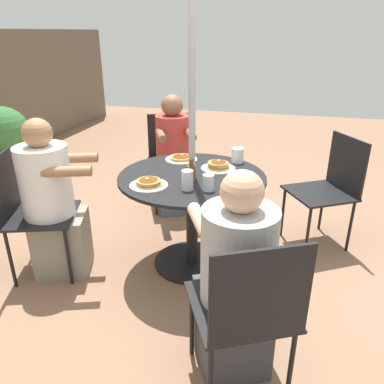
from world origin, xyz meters
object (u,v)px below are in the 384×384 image
object	(u,v)px
patio_chair_west	(247,307)
potted_shrub	(4,134)
patio_chair_north	(330,184)
pancake_plate_a	(218,166)
diner_south	(53,206)
patio_chair_south	(27,207)
coffee_cup	(238,155)
patio_table	(192,197)
patio_chair_east	(171,154)
drinking_glass_b	(208,182)
pancake_plate_c	(149,183)
pancake_plate_b	(181,158)
diner_west	(235,286)
syrup_bottle	(191,173)
drinking_glass_a	(187,180)
diner_east	(174,159)

from	to	relation	value
patio_chair_west	potted_shrub	bearing A→B (deg)	116.27
patio_chair_north	pancake_plate_a	distance (m)	0.98
diner_south	pancake_plate_a	size ratio (longest dim) A/B	4.56
patio_chair_south	coffee_cup	world-z (taller)	patio_chair_south
patio_table	patio_chair_east	distance (m)	1.17
patio_chair_south	drinking_glass_b	distance (m)	1.30
pancake_plate_c	coffee_cup	xyz separation A→B (m)	(0.63, -0.49, 0.04)
pancake_plate_c	drinking_glass_b	distance (m)	0.40
diner_south	potted_shrub	distance (m)	2.64
pancake_plate_a	pancake_plate_b	world-z (taller)	pancake_plate_a
patio_table	pancake_plate_b	bearing A→B (deg)	28.64
pancake_plate_a	pancake_plate_c	xyz separation A→B (m)	(-0.44, 0.38, -0.00)
diner_west	syrup_bottle	world-z (taller)	diner_west
diner_south	patio_chair_south	bearing A→B (deg)	-90.00
drinking_glass_a	drinking_glass_b	world-z (taller)	drinking_glass_a
patio_table	diner_east	xyz separation A→B (m)	(0.90, 0.42, -0.04)
drinking_glass_b	pancake_plate_b	bearing A→B (deg)	31.73
patio_chair_north	pancake_plate_c	distance (m)	1.52
patio_table	drinking_glass_b	xyz separation A→B (m)	(-0.24, -0.17, 0.22)
pancake_plate_c	diner_west	bearing A→B (deg)	-132.41
diner_south	drinking_glass_a	size ratio (longest dim) A/B	8.98
patio_chair_north	patio_chair_east	bearing A→B (deg)	42.04
pancake_plate_a	syrup_bottle	distance (m)	0.31
patio_chair_east	patio_chair_south	world-z (taller)	same
pancake_plate_b	potted_shrub	size ratio (longest dim) A/B	0.31
pancake_plate_b	drinking_glass_b	size ratio (longest dim) A/B	2.38
syrup_bottle	coffee_cup	world-z (taller)	syrup_bottle
patio_table	syrup_bottle	world-z (taller)	syrup_bottle
diner_west	pancake_plate_a	world-z (taller)	diner_west
diner_west	drinking_glass_b	size ratio (longest dim) A/B	10.57
patio_chair_south	diner_west	size ratio (longest dim) A/B	0.81
patio_table	patio_chair_south	distance (m)	1.17
pancake_plate_c	drinking_glass_b	bearing A→B (deg)	-85.43
patio_chair_south	pancake_plate_c	bearing A→B (deg)	78.42
patio_table	patio_chair_west	size ratio (longest dim) A/B	1.15
patio_chair_south	diner_south	xyz separation A→B (m)	(0.06, -0.17, 0.00)
patio_chair_west	pancake_plate_c	distance (m)	1.10
pancake_plate_b	pancake_plate_c	xyz separation A→B (m)	(-0.58, 0.06, 0.01)
patio_chair_south	coffee_cup	size ratio (longest dim) A/B	7.98
diner_east	pancake_plate_a	world-z (taller)	diner_east
pancake_plate_c	syrup_bottle	bearing A→B (deg)	-56.97
patio_chair_west	syrup_bottle	xyz separation A→B (m)	(0.93, 0.51, 0.26)
drinking_glass_a	pancake_plate_c	bearing A→B (deg)	92.81
pancake_plate_b	syrup_bottle	bearing A→B (deg)	-155.41
patio_chair_south	syrup_bottle	xyz separation A→B (m)	(0.28, -1.12, 0.26)
patio_chair_north	patio_chair_east	distance (m)	1.56
diner_west	drinking_glass_b	xyz separation A→B (m)	(0.64, 0.28, 0.27)
drinking_glass_a	potted_shrub	world-z (taller)	drinking_glass_a
drinking_glass_b	patio_chair_east	bearing A→B (deg)	27.07
coffee_cup	drinking_glass_b	xyz separation A→B (m)	(-0.60, 0.10, -0.00)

